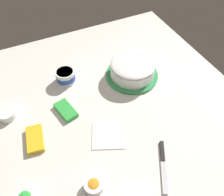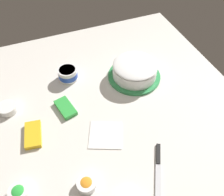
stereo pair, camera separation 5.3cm
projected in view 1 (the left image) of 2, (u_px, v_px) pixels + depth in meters
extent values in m
plane|color=silver|center=(100.00, 119.00, 1.18)|extent=(1.54, 1.54, 0.00)
cylinder|color=#339351|center=(132.00, 75.00, 1.37)|extent=(0.30, 0.30, 0.01)
cylinder|color=#DBB77A|center=(132.00, 70.00, 1.35)|extent=(0.23, 0.23, 0.06)
cylinder|color=white|center=(132.00, 70.00, 1.34)|extent=(0.25, 0.25, 0.07)
ellipsoid|color=white|center=(133.00, 64.00, 1.31)|extent=(0.25, 0.25, 0.03)
cylinder|color=white|center=(66.00, 76.00, 1.33)|extent=(0.10, 0.10, 0.07)
cylinder|color=#2347B2|center=(66.00, 77.00, 1.33)|extent=(0.11, 0.11, 0.03)
cylinder|color=white|center=(65.00, 72.00, 1.30)|extent=(0.09, 0.09, 0.01)
cube|color=silver|center=(164.00, 177.00, 0.98)|extent=(0.13, 0.09, 0.00)
cube|color=black|center=(162.00, 151.00, 1.06)|extent=(0.09, 0.06, 0.01)
cylinder|color=white|center=(7.00, 114.00, 1.18)|extent=(0.09, 0.09, 0.04)
cylinder|color=yellow|center=(7.00, 114.00, 1.18)|extent=(0.08, 0.08, 0.01)
ellipsoid|color=yellow|center=(6.00, 113.00, 1.17)|extent=(0.07, 0.07, 0.02)
cylinder|color=white|center=(94.00, 186.00, 0.94)|extent=(0.08, 0.08, 0.04)
cylinder|color=orange|center=(94.00, 185.00, 0.94)|extent=(0.07, 0.07, 0.01)
ellipsoid|color=orange|center=(94.00, 184.00, 0.93)|extent=(0.05, 0.05, 0.02)
cube|color=green|center=(66.00, 110.00, 1.20)|extent=(0.14, 0.10, 0.02)
cube|color=yellow|center=(35.00, 139.00, 1.09)|extent=(0.15, 0.09, 0.02)
cube|color=white|center=(108.00, 135.00, 1.11)|extent=(0.20, 0.20, 0.01)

